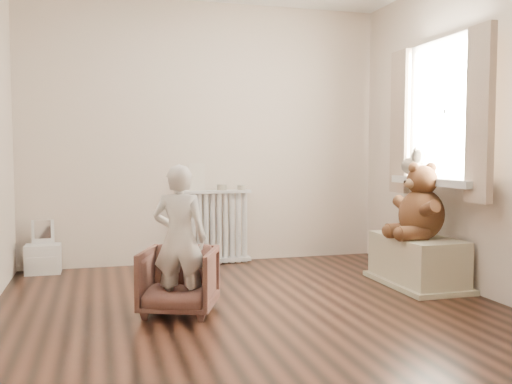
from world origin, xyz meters
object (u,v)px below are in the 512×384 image
object	(u,v)px
radiator	(216,225)
armchair	(179,280)
toy_bench	(417,261)
teddy_bear	(422,206)
toy_vanity	(43,244)
plush_cat	(412,165)
child	(180,239)

from	to	relation	value
radiator	armchair	size ratio (longest dim) A/B	1.46
toy_bench	teddy_bear	world-z (taller)	teddy_bear
radiator	toy_vanity	distance (m)	1.63
teddy_bear	plush_cat	xyz separation A→B (m)	(0.16, 0.42, 0.33)
child	plush_cat	xyz separation A→B (m)	(2.18, 0.70, 0.47)
child	teddy_bear	world-z (taller)	child
armchair	child	size ratio (longest dim) A/B	0.50
armchair	radiator	bearing A→B (deg)	91.35
toy_vanity	teddy_bear	size ratio (longest dim) A/B	0.80
radiator	toy_bench	world-z (taller)	radiator
toy_vanity	plush_cat	distance (m)	3.44
child	toy_vanity	bearing A→B (deg)	-37.54
armchair	teddy_bear	xyz separation A→B (m)	(2.03, 0.23, 0.44)
radiator	plush_cat	bearing A→B (deg)	-32.67
radiator	toy_vanity	bearing A→B (deg)	-178.94
child	radiator	bearing A→B (deg)	-88.11
teddy_bear	plush_cat	distance (m)	0.56
toy_bench	plush_cat	distance (m)	0.88
teddy_bear	plush_cat	size ratio (longest dim) A/B	2.10
radiator	toy_vanity	size ratio (longest dim) A/B	1.50
child	teddy_bear	bearing A→B (deg)	-150.95
child	toy_bench	world-z (taller)	child
plush_cat	radiator	bearing A→B (deg)	171.29
armchair	child	xyz separation A→B (m)	(0.00, -0.05, 0.30)
radiator	toy_vanity	xyz separation A→B (m)	(-1.63, -0.03, -0.11)
child	toy_bench	xyz separation A→B (m)	(2.04, 0.36, -0.33)
child	teddy_bear	size ratio (longest dim) A/B	1.66
toy_vanity	toy_bench	xyz separation A→B (m)	(3.07, -1.33, -0.08)
child	toy_bench	size ratio (longest dim) A/B	1.16
child	teddy_bear	distance (m)	2.05
toy_vanity	toy_bench	bearing A→B (deg)	-23.35
armchair	toy_bench	bearing A→B (deg)	29.80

